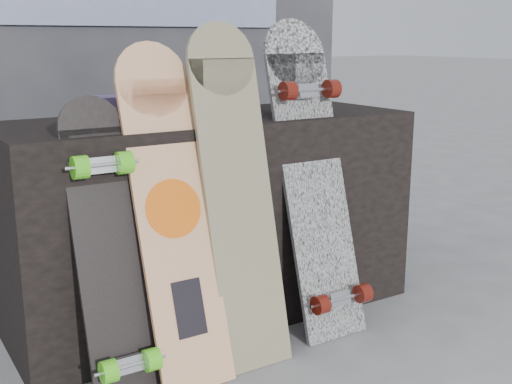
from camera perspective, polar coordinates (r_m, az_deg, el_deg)
ground at (r=2.32m, az=2.15°, el=-14.59°), size 60.00×60.00×0.00m
vendor_table at (r=2.57m, az=-4.06°, el=-2.18°), size 1.60×0.60×0.80m
booth at (r=3.25m, az=-11.57°, el=13.37°), size 2.40×0.22×2.20m
merch_box_purple at (r=2.30m, az=-12.77°, el=7.07°), size 0.18×0.12×0.10m
merch_box_small at (r=2.64m, az=3.48°, el=8.39°), size 0.14×0.14×0.12m
merch_box_flat at (r=2.69m, az=-4.13°, el=7.84°), size 0.22×0.10×0.06m
longboard_geisha at (r=2.09m, az=-7.51°, el=-1.04°), size 0.25×0.36×1.09m
longboard_celtic at (r=2.17m, az=-1.71°, el=0.71°), size 0.25×0.30×1.16m
longboard_cascadia at (r=2.41m, az=5.15°, el=1.85°), size 0.27×0.40×1.17m
skateboard_dark at (r=2.03m, az=-12.96°, el=-4.59°), size 0.21×0.32×0.93m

